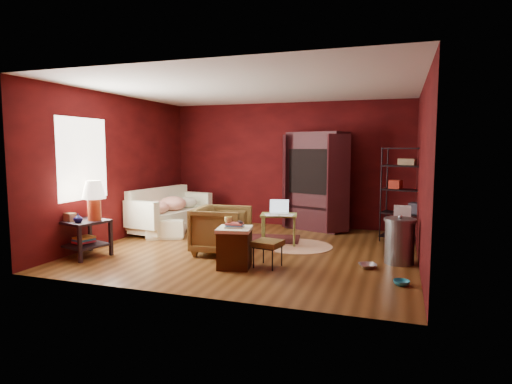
% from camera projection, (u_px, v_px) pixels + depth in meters
% --- Properties ---
extents(room, '(5.54, 5.04, 2.84)m').
position_uv_depth(room, '(250.00, 170.00, 7.41)').
color(room, brown).
rests_on(room, ground).
extents(sofa, '(1.25, 1.93, 0.73)m').
position_uv_depth(sofa, '(170.00, 214.00, 9.16)').
color(sofa, white).
rests_on(sofa, ground).
extents(armchair, '(0.86, 0.91, 0.88)m').
position_uv_depth(armchair, '(222.00, 228.00, 7.23)').
color(armchair, black).
rests_on(armchair, ground).
extents(pet_bowl_steel, '(0.27, 0.15, 0.27)m').
position_uv_depth(pet_bowl_steel, '(368.00, 259.00, 6.37)').
color(pet_bowl_steel, '#BBBEC2').
rests_on(pet_bowl_steel, ground).
extents(pet_bowl_turquoise, '(0.22, 0.10, 0.21)m').
position_uv_depth(pet_bowl_turquoise, '(402.00, 277.00, 5.58)').
color(pet_bowl_turquoise, teal).
rests_on(pet_bowl_turquoise, ground).
extents(vase, '(0.15, 0.15, 0.14)m').
position_uv_depth(vase, '(78.00, 218.00, 6.78)').
color(vase, '#0D0F42').
rests_on(vase, side_table).
extents(mug, '(0.13, 0.11, 0.12)m').
position_uv_depth(mug, '(228.00, 219.00, 6.36)').
color(mug, '#E6DD70').
rests_on(mug, hamper).
extents(side_table, '(0.78, 0.78, 1.26)m').
position_uv_depth(side_table, '(89.00, 211.00, 7.00)').
color(side_table, black).
rests_on(side_table, ground).
extents(sofa_cushions, '(1.09, 2.11, 0.85)m').
position_uv_depth(sofa_cushions, '(169.00, 212.00, 9.16)').
color(sofa_cushions, white).
rests_on(sofa_cushions, sofa).
extents(hamper, '(0.58, 0.58, 0.70)m').
position_uv_depth(hamper, '(235.00, 247.00, 6.38)').
color(hamper, '#472610').
rests_on(hamper, ground).
extents(footstool, '(0.46, 0.46, 0.40)m').
position_uv_depth(footstool, '(268.00, 244.00, 6.41)').
color(footstool, black).
rests_on(footstool, ground).
extents(rug_round, '(1.26, 1.26, 0.01)m').
position_uv_depth(rug_round, '(298.00, 246.00, 7.77)').
color(rug_round, beige).
rests_on(rug_round, ground).
extents(rug_oriental, '(1.35, 1.02, 0.01)m').
position_uv_depth(rug_oriental, '(268.00, 239.00, 8.37)').
color(rug_oriental, '#521715').
rests_on(rug_oriental, ground).
extents(laptop_desk, '(0.75, 0.63, 0.82)m').
position_uv_depth(laptop_desk, '(279.00, 217.00, 7.91)').
color(laptop_desk, '#8FA149').
rests_on(laptop_desk, ground).
extents(tv_armoire, '(1.58, 1.20, 2.12)m').
position_uv_depth(tv_armoire, '(316.00, 179.00, 9.30)').
color(tv_armoire, '#391015').
rests_on(tv_armoire, ground).
extents(wire_shelving, '(0.95, 0.60, 1.80)m').
position_uv_depth(wire_shelving, '(407.00, 191.00, 8.00)').
color(wire_shelving, black).
rests_on(wire_shelving, ground).
extents(small_stand, '(0.40, 0.40, 0.80)m').
position_uv_depth(small_stand, '(402.00, 218.00, 7.33)').
color(small_stand, '#391015').
rests_on(small_stand, ground).
extents(trash_can, '(0.63, 0.63, 0.76)m').
position_uv_depth(trash_can, '(399.00, 241.00, 6.61)').
color(trash_can, gray).
rests_on(trash_can, ground).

